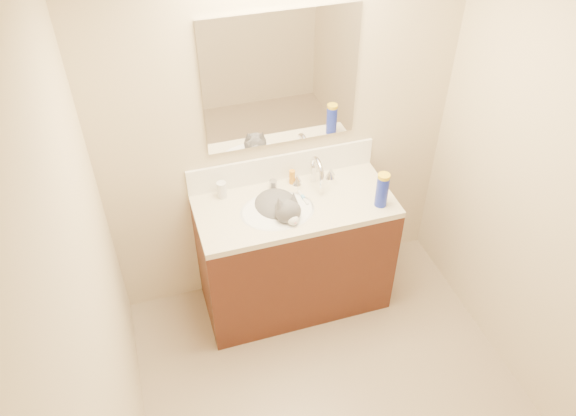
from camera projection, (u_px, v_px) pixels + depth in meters
room_shell at (371, 232)px, 2.26m from camera, size 2.24×2.54×2.52m
vanity_cabinet at (294, 256)px, 3.66m from camera, size 1.20×0.55×0.82m
counter_slab at (295, 206)px, 3.38m from camera, size 1.20×0.55×0.04m
basin at (277, 219)px, 3.37m from camera, size 0.45×0.36×0.14m
faucet at (316, 174)px, 3.46m from camera, size 0.28×0.20×0.21m
cat at (279, 210)px, 3.37m from camera, size 0.38×0.43×0.32m
backsplash at (282, 167)px, 3.50m from camera, size 1.20×0.02×0.18m
mirror at (281, 81)px, 3.12m from camera, size 0.90×0.02×0.80m
pill_bottle at (222, 190)px, 3.39m from camera, size 0.07×0.07×0.11m
pill_label at (222, 191)px, 3.39m from camera, size 0.07×0.07×0.04m
silver_jar at (273, 184)px, 3.47m from camera, size 0.06×0.06×0.06m
amber_bottle at (292, 177)px, 3.49m from camera, size 0.04×0.04×0.09m
toothbrush at (303, 197)px, 3.41m from camera, size 0.03×0.14×0.01m
toothbrush_head at (303, 197)px, 3.40m from camera, size 0.02×0.03×0.02m
spray_can at (382, 191)px, 3.30m from camera, size 0.10×0.10×0.20m
spray_cap at (384, 178)px, 3.23m from camera, size 0.09×0.09×0.04m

